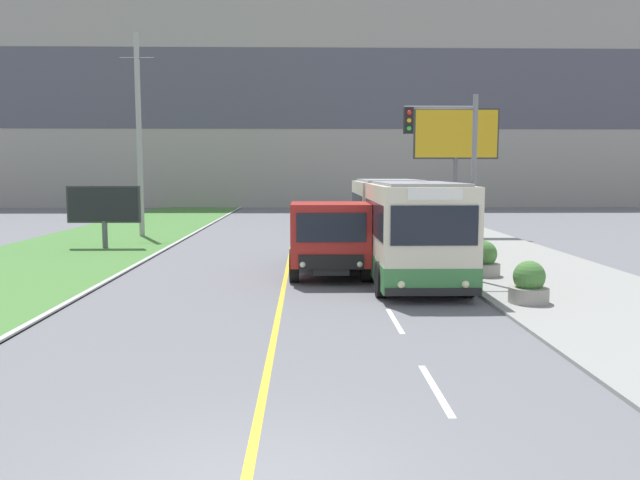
# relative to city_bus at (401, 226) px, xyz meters

# --- Properties ---
(lane_marking_centre) EXTENTS (2.88, 140.00, 0.01)m
(lane_marking_centre) POSITION_rel_city_bus_xyz_m (-3.55, -12.18, -1.60)
(lane_marking_centre) COLOR gold
(lane_marking_centre) RESTS_ON ground_plane
(apartment_block_background) EXTENTS (80.00, 8.04, 21.41)m
(apartment_block_background) POSITION_rel_city_bus_xyz_m (-3.96, 42.36, 9.10)
(apartment_block_background) COLOR gray
(apartment_block_background) RESTS_ON ground_plane
(city_bus) EXTENTS (2.71, 11.59, 3.15)m
(city_bus) POSITION_rel_city_bus_xyz_m (0.00, 0.00, 0.00)
(city_bus) COLOR beige
(city_bus) RESTS_ON ground_plane
(dump_truck) EXTENTS (2.56, 6.20, 2.48)m
(dump_truck) POSITION_rel_city_bus_xyz_m (-2.53, -1.06, -0.35)
(dump_truck) COLOR black
(dump_truck) RESTS_ON ground_plane
(utility_pole_far) EXTENTS (1.80, 0.28, 10.63)m
(utility_pole_far) POSITION_rel_city_bus_xyz_m (-12.11, 12.04, 3.77)
(utility_pole_far) COLOR #9E9E99
(utility_pole_far) RESTS_ON ground_plane
(traffic_light_mast) EXTENTS (2.28, 0.32, 5.82)m
(traffic_light_mast) POSITION_rel_city_bus_xyz_m (1.27, -2.19, 2.11)
(traffic_light_mast) COLOR slate
(traffic_light_mast) RESTS_ON ground_plane
(billboard_large) EXTENTS (4.49, 0.24, 6.75)m
(billboard_large) POSITION_rel_city_bus_xyz_m (4.62, 11.50, 3.55)
(billboard_large) COLOR #59595B
(billboard_large) RESTS_ON ground_plane
(billboard_small) EXTENTS (3.26, 0.24, 2.83)m
(billboard_small) POSITION_rel_city_bus_xyz_m (-12.39, 6.74, 0.32)
(billboard_small) COLOR #59595B
(billboard_small) RESTS_ON ground_plane
(planter_round_near) EXTENTS (1.03, 1.03, 1.10)m
(planter_round_near) POSITION_rel_city_bus_xyz_m (2.49, -5.71, -1.04)
(planter_round_near) COLOR gray
(planter_round_near) RESTS_ON sidewalk_right
(planter_round_second) EXTENTS (1.10, 1.10, 1.16)m
(planter_round_second) POSITION_rel_city_bus_xyz_m (2.50, -1.50, -1.02)
(planter_round_second) COLOR gray
(planter_round_second) RESTS_ON sidewalk_right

